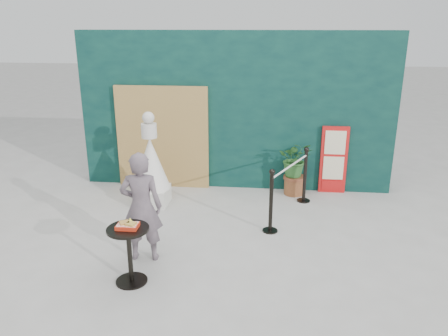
% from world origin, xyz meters
% --- Properties ---
extents(ground, '(60.00, 60.00, 0.00)m').
position_xyz_m(ground, '(0.00, 0.00, 0.00)').
color(ground, '#ADAAA5').
rests_on(ground, ground).
extents(back_wall, '(6.00, 0.30, 3.00)m').
position_xyz_m(back_wall, '(0.00, 3.15, 1.50)').
color(back_wall, black).
rests_on(back_wall, ground).
extents(bamboo_fence, '(1.80, 0.08, 2.00)m').
position_xyz_m(bamboo_fence, '(-1.40, 2.94, 1.00)').
color(bamboo_fence, tan).
rests_on(bamboo_fence, ground).
extents(woman, '(0.59, 0.42, 1.54)m').
position_xyz_m(woman, '(-1.00, 0.11, 0.77)').
color(woman, '#695A62').
rests_on(woman, ground).
extents(menu_board, '(0.50, 0.07, 1.30)m').
position_xyz_m(menu_board, '(1.90, 2.95, 0.65)').
color(menu_board, red).
rests_on(menu_board, ground).
extents(statue, '(0.66, 0.66, 1.69)m').
position_xyz_m(statue, '(-1.39, 2.01, 0.69)').
color(statue, beige).
rests_on(statue, ground).
extents(cafe_table, '(0.52, 0.52, 0.75)m').
position_xyz_m(cafe_table, '(-0.99, -0.48, 0.50)').
color(cafe_table, black).
rests_on(cafe_table, ground).
extents(food_basket, '(0.26, 0.19, 0.11)m').
position_xyz_m(food_basket, '(-0.99, -0.48, 0.79)').
color(food_basket, red).
rests_on(food_basket, cafe_table).
extents(planter, '(0.61, 0.53, 1.04)m').
position_xyz_m(planter, '(1.17, 2.77, 0.61)').
color(planter, '#9A5D32').
rests_on(planter, ground).
extents(stanchion_barrier, '(0.84, 1.54, 1.03)m').
position_xyz_m(stanchion_barrier, '(1.04, 1.78, 0.49)').
color(stanchion_barrier, black).
rests_on(stanchion_barrier, ground).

